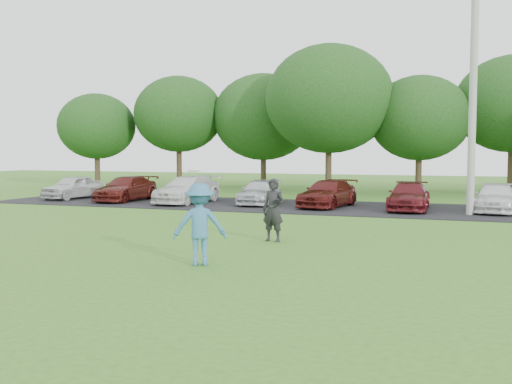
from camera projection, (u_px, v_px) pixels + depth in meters
ground at (202, 261)px, 12.51m from camera, size 100.00×100.00×0.00m
parking_lot at (330, 207)px, 24.71m from camera, size 32.00×6.50×0.03m
utility_pole at (473, 91)px, 21.33m from camera, size 0.28×0.28×9.38m
frisbee_player at (200, 224)px, 12.05m from camera, size 1.30×1.07×2.05m
camera_bystander at (273, 210)px, 15.24m from camera, size 0.67×0.50×1.69m
parked_cars at (310, 193)px, 24.90m from camera, size 28.32×4.72×1.25m
tree_row at (393, 109)px, 33.02m from camera, size 42.39×9.85×8.64m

